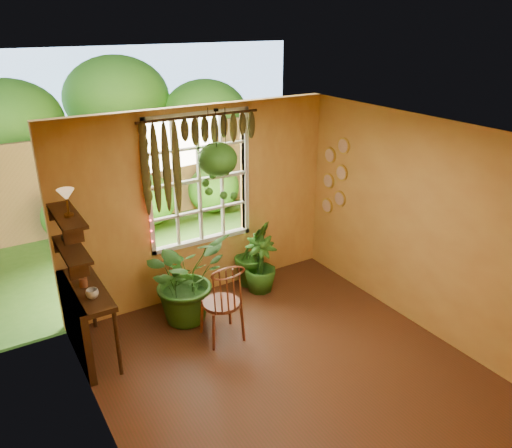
{
  "coord_description": "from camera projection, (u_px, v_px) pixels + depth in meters",
  "views": [
    {
      "loc": [
        -2.73,
        -3.65,
        3.76
      ],
      "look_at": [
        0.22,
        1.15,
        1.41
      ],
      "focal_mm": 35.0,
      "sensor_mm": 36.0,
      "label": 1
    }
  ],
  "objects": [
    {
      "name": "backyard",
      "position": [
        117.0,
        141.0,
        10.66
      ],
      "size": [
        14.0,
        10.0,
        12.0
      ],
      "color": "#2C5718",
      "rests_on": "ground"
    },
    {
      "name": "shelf_lower",
      "position": [
        72.0,
        250.0,
        5.45
      ],
      "size": [
        0.25,
        0.9,
        0.04
      ],
      "primitive_type": "cube",
      "color": "#3D2810",
      "rests_on": "wall_left"
    },
    {
      "name": "wall_plates",
      "position": [
        335.0,
        177.0,
        7.4
      ],
      "size": [
        0.04,
        0.32,
        1.1
      ],
      "primitive_type": null,
      "color": "#FFEDD0",
      "rests_on": "wall_right"
    },
    {
      "name": "valance_vine",
      "position": [
        195.0,
        141.0,
        6.42
      ],
      "size": [
        1.7,
        0.12,
        1.1
      ],
      "color": "#3D2810",
      "rests_on": "window"
    },
    {
      "name": "hanging_basket",
      "position": [
        218.0,
        164.0,
        6.47
      ],
      "size": [
        0.52,
        0.52,
        1.23
      ],
      "color": "black",
      "rests_on": "ceiling"
    },
    {
      "name": "tiffany_lamp",
      "position": [
        66.0,
        197.0,
        5.15
      ],
      "size": [
        0.18,
        0.18,
        0.3
      ],
      "color": "brown",
      "rests_on": "shelf_upper"
    },
    {
      "name": "wall_right",
      "position": [
        430.0,
        230.0,
        6.08
      ],
      "size": [
        0.0,
        4.5,
        4.5
      ],
      "primitive_type": "plane",
      "rotation": [
        1.57,
        0.0,
        -1.57
      ],
      "color": "#E7B04E",
      "rests_on": "floor"
    },
    {
      "name": "string_lights",
      "position": [
        148.0,
        188.0,
        6.32
      ],
      "size": [
        0.03,
        0.03,
        1.54
      ],
      "primitive_type": null,
      "color": "#FF2633",
      "rests_on": "window"
    },
    {
      "name": "cup_a",
      "position": [
        92.0,
        294.0,
        5.45
      ],
      "size": [
        0.15,
        0.15,
        0.11
      ],
      "primitive_type": "imported",
      "rotation": [
        0.0,
        0.0,
        0.1
      ],
      "color": "silver",
      "rests_on": "counter_ledge"
    },
    {
      "name": "windsor_chair",
      "position": [
        223.0,
        313.0,
        6.17
      ],
      "size": [
        0.5,
        0.52,
        1.24
      ],
      "rotation": [
        0.0,
        0.0,
        -0.07
      ],
      "color": "maroon",
      "rests_on": "floor"
    },
    {
      "name": "brush_jar",
      "position": [
        82.0,
        276.0,
        5.66
      ],
      "size": [
        0.09,
        0.09,
        0.33
      ],
      "color": "brown",
      "rests_on": "counter_ledge"
    },
    {
      "name": "wall_back",
      "position": [
        201.0,
        205.0,
        6.89
      ],
      "size": [
        4.0,
        0.0,
        4.0
      ],
      "primitive_type": "plane",
      "rotation": [
        1.57,
        0.0,
        0.0
      ],
      "color": "#E7B04E",
      "rests_on": "floor"
    },
    {
      "name": "floor",
      "position": [
        293.0,
        376.0,
        5.64
      ],
      "size": [
        4.5,
        4.5,
        0.0
      ],
      "primitive_type": "plane",
      "color": "#502616",
      "rests_on": "ground"
    },
    {
      "name": "wall_left",
      "position": [
        102.0,
        329.0,
        4.15
      ],
      "size": [
        0.0,
        4.5,
        4.5
      ],
      "primitive_type": "plane",
      "rotation": [
        1.57,
        0.0,
        1.57
      ],
      "color": "#E7B04E",
      "rests_on": "floor"
    },
    {
      "name": "window",
      "position": [
        199.0,
        180.0,
        6.78
      ],
      "size": [
        1.52,
        0.1,
        1.86
      ],
      "color": "white",
      "rests_on": "wall_back"
    },
    {
      "name": "shelf_vase",
      "position": [
        67.0,
        236.0,
        5.58
      ],
      "size": [
        0.13,
        0.13,
        0.14
      ],
      "primitive_type": "imported",
      "rotation": [
        0.0,
        0.0,
        0.0
      ],
      "color": "#B2AD99",
      "rests_on": "shelf_lower"
    },
    {
      "name": "cup_b",
      "position": [
        83.0,
        268.0,
        6.02
      ],
      "size": [
        0.13,
        0.13,
        0.1
      ],
      "primitive_type": "imported",
      "rotation": [
        0.0,
        0.0,
        -0.15
      ],
      "color": "beige",
      "rests_on": "counter_ledge"
    },
    {
      "name": "shelf_upper",
      "position": [
        66.0,
        216.0,
        5.3
      ],
      "size": [
        0.25,
        0.9,
        0.04
      ],
      "primitive_type": "cube",
      "color": "#3D2810",
      "rests_on": "wall_left"
    },
    {
      "name": "counter_ledge",
      "position": [
        79.0,
        316.0,
        5.76
      ],
      "size": [
        0.4,
        1.2,
        0.9
      ],
      "color": "#3D2810",
      "rests_on": "floor"
    },
    {
      "name": "potted_plant_right",
      "position": [
        260.0,
        264.0,
        7.25
      ],
      "size": [
        0.5,
        0.5,
        0.85
      ],
      "primitive_type": "imported",
      "rotation": [
        0.0,
        0.0,
        -0.05
      ],
      "color": "#205215",
      "rests_on": "floor"
    },
    {
      "name": "potted_plant_left",
      "position": [
        185.0,
        278.0,
        6.5
      ],
      "size": [
        1.33,
        1.24,
        1.21
      ],
      "primitive_type": "imported",
      "rotation": [
        0.0,
        0.0,
        0.32
      ],
      "color": "#205215",
      "rests_on": "floor"
    },
    {
      "name": "ceiling",
      "position": [
        301.0,
        141.0,
        4.6
      ],
      "size": [
        4.5,
        4.5,
        0.0
      ],
      "primitive_type": "plane",
      "rotation": [
        3.14,
        0.0,
        0.0
      ],
      "color": "silver",
      "rests_on": "wall_back"
    },
    {
      "name": "potted_plant_mid",
      "position": [
        253.0,
        253.0,
        7.41
      ],
      "size": [
        0.57,
        0.46,
        1.01
      ],
      "primitive_type": "imported",
      "rotation": [
        0.0,
        0.0,
        -0.03
      ],
      "color": "#205215",
      "rests_on": "floor"
    }
  ]
}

